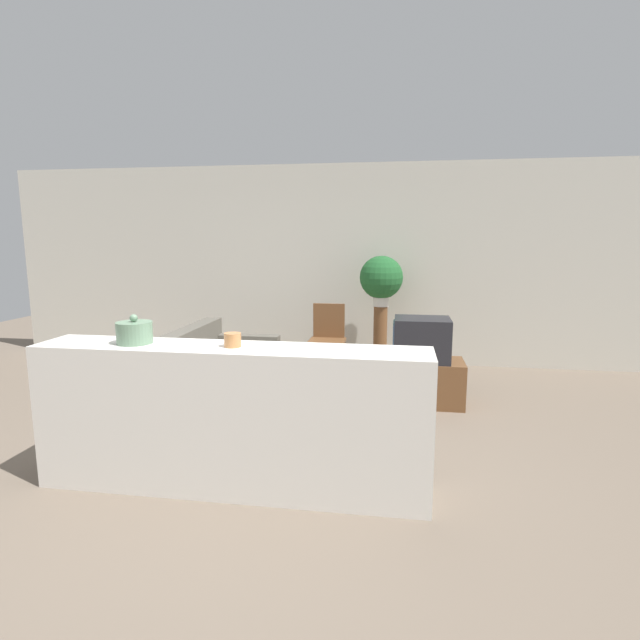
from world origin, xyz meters
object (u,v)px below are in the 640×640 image
object	(u,v)px
couch	(210,378)
decorative_bowl	(135,332)
television	(421,339)
potted_plant	(381,278)
wooden_chair	(327,336)

from	to	relation	value
couch	decorative_bowl	size ratio (longest dim) A/B	8.41
decorative_bowl	couch	bearing A→B (deg)	95.29
couch	television	world-z (taller)	television
potted_plant	decorative_bowl	distance (m)	3.62
couch	decorative_bowl	xyz separation A→B (m)	(0.16, -1.73, 0.82)
television	wooden_chair	xyz separation A→B (m)	(-1.10, 0.85, -0.17)
wooden_chair	decorative_bowl	size ratio (longest dim) A/B	3.77
wooden_chair	potted_plant	bearing A→B (deg)	31.08
potted_plant	decorative_bowl	size ratio (longest dim) A/B	2.67
television	decorative_bowl	world-z (taller)	decorative_bowl
television	wooden_chair	world-z (taller)	same
potted_plant	decorative_bowl	xyz separation A→B (m)	(-1.56, -3.26, -0.13)
couch	television	size ratio (longest dim) A/B	3.51
potted_plant	couch	bearing A→B (deg)	-138.39
couch	potted_plant	distance (m)	2.49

